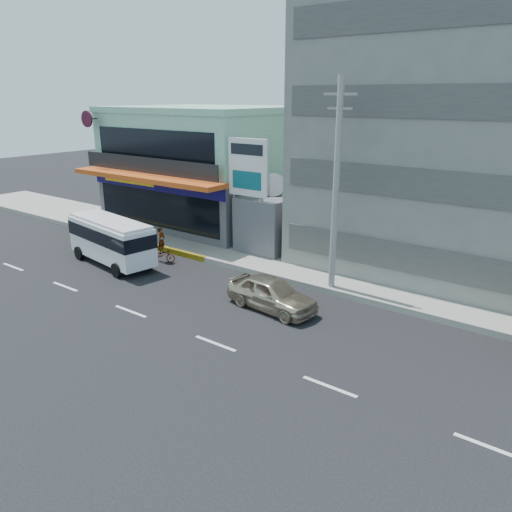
{
  "coord_description": "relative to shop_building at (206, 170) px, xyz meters",
  "views": [
    {
      "loc": [
        16.63,
        -12.9,
        9.18
      ],
      "look_at": [
        3.74,
        4.31,
        2.2
      ],
      "focal_mm": 35.0,
      "sensor_mm": 36.0,
      "label": 1
    }
  ],
  "objects": [
    {
      "name": "ground",
      "position": [
        8.0,
        -13.95,
        -4.0
      ],
      "size": [
        120.0,
        120.0,
        0.0
      ],
      "primitive_type": "plane",
      "color": "black",
      "rests_on": "ground"
    },
    {
      "name": "sidewalk",
      "position": [
        13.0,
        -4.45,
        -3.85
      ],
      "size": [
        70.0,
        5.0,
        0.3
      ],
      "primitive_type": "cube",
      "color": "gray",
      "rests_on": "ground"
    },
    {
      "name": "shop_building",
      "position": [
        0.0,
        0.0,
        0.0
      ],
      "size": [
        12.4,
        11.7,
        8.0
      ],
      "color": "#4A494E",
      "rests_on": "ground"
    },
    {
      "name": "concrete_building",
      "position": [
        18.0,
        1.05,
        3.0
      ],
      "size": [
        16.0,
        12.0,
        14.0
      ],
      "primitive_type": "cube",
      "color": "gray",
      "rests_on": "ground"
    },
    {
      "name": "gap_structure",
      "position": [
        8.0,
        -1.95,
        -2.25
      ],
      "size": [
        3.0,
        6.0,
        3.5
      ],
      "primitive_type": "cube",
      "color": "#4A494E",
      "rests_on": "ground"
    },
    {
      "name": "satellite_dish",
      "position": [
        8.0,
        -2.95,
        -0.42
      ],
      "size": [
        1.5,
        1.5,
        0.15
      ],
      "primitive_type": "cylinder",
      "color": "slate",
      "rests_on": "gap_structure"
    },
    {
      "name": "billboard",
      "position": [
        7.5,
        -4.75,
        0.93
      ],
      "size": [
        2.6,
        0.18,
        6.9
      ],
      "color": "gray",
      "rests_on": "ground"
    },
    {
      "name": "utility_pole_near",
      "position": [
        14.0,
        -6.55,
        1.15
      ],
      "size": [
        1.6,
        0.3,
        10.0
      ],
      "color": "#999993",
      "rests_on": "ground"
    },
    {
      "name": "minibus",
      "position": [
        2.06,
        -10.25,
        -2.44
      ],
      "size": [
        6.45,
        2.91,
        2.61
      ],
      "color": "white",
      "rests_on": "ground"
    },
    {
      "name": "sedan",
      "position": [
        12.85,
        -9.96,
        -3.25
      ],
      "size": [
        4.55,
        2.22,
        1.5
      ],
      "primitive_type": "imported",
      "rotation": [
        0.0,
        0.0,
        1.47
      ],
      "color": "#C3B195",
      "rests_on": "ground"
    },
    {
      "name": "motorcycle_rider",
      "position": [
        4.0,
        -8.28,
        -3.32
      ],
      "size": [
        1.69,
        1.02,
        2.05
      ],
      "color": "#5F180D",
      "rests_on": "ground"
    }
  ]
}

